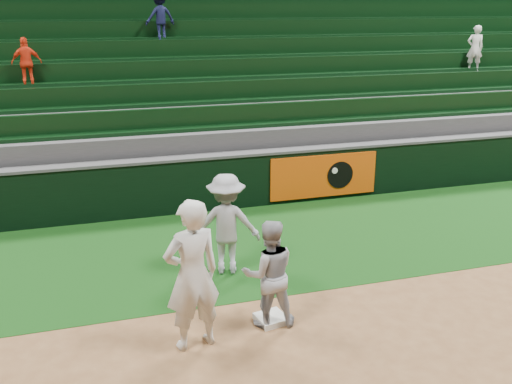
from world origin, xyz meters
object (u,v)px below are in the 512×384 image
at_px(first_baseman, 192,275).
at_px(base_coach, 226,224).
at_px(first_base, 271,319).
at_px(baserunner, 269,274).

bearing_deg(first_baseman, base_coach, -127.95).
xyz_separation_m(first_baseman, base_coach, (0.95, 2.04, -0.16)).
xyz_separation_m(first_base, base_coach, (-0.22, 1.77, 0.83)).
distance_m(first_baseman, baserunner, 1.17).
relative_size(baserunner, base_coach, 0.91).
bearing_deg(base_coach, first_base, 111.94).
relative_size(first_base, first_baseman, 0.20).
height_order(first_base, base_coach, base_coach).
bearing_deg(first_baseman, baserunner, 178.82).
relative_size(first_base, baserunner, 0.26).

